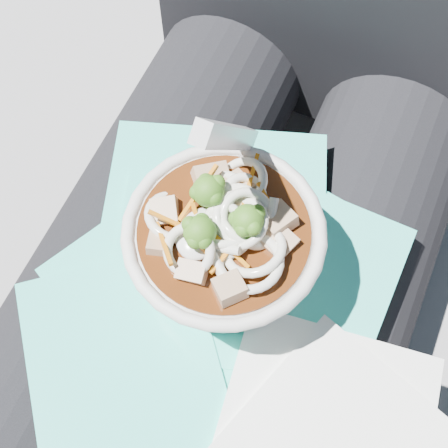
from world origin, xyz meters
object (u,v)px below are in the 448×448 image
at_px(lap, 222,291).
at_px(stone_ledge, 265,266).
at_px(person_body, 263,193).
at_px(plastic_bag, 208,281).
at_px(udon_bowl, 224,244).

bearing_deg(lap, stone_ledge, 90.00).
xyz_separation_m(lap, person_body, (-0.00, 0.09, 0.03)).
distance_m(stone_ledge, plastic_bag, 0.41).
bearing_deg(lap, udon_bowl, -59.32).
bearing_deg(person_body, lap, -90.00).
xyz_separation_m(stone_ledge, plastic_bag, (-0.00, -0.17, 0.37)).
relative_size(person_body, udon_bowl, 5.22).
height_order(stone_ledge, lap, lap).
height_order(lap, plastic_bag, plastic_bag).
height_order(person_body, udon_bowl, person_body).
bearing_deg(person_body, stone_ledge, 90.00).
bearing_deg(plastic_bag, stone_ledge, 89.51).
xyz_separation_m(stone_ledge, udon_bowl, (0.01, -0.16, 0.43)).
relative_size(stone_ledge, plastic_bag, 2.83).
xyz_separation_m(plastic_bag, udon_bowl, (0.01, 0.01, 0.06)).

